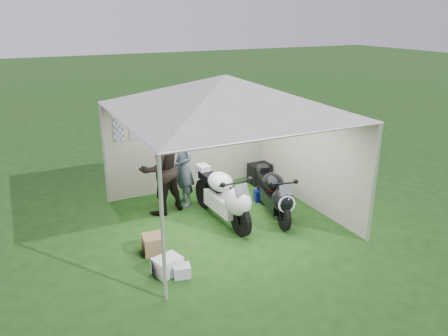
{
  "coord_description": "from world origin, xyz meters",
  "views": [
    {
      "loc": [
        -3.66,
        -7.37,
        4.08
      ],
      "look_at": [
        0.13,
        0.35,
        1.02
      ],
      "focal_mm": 35.0,
      "sensor_mm": 36.0,
      "label": 1
    }
  ],
  "objects_px": {
    "paddock_stand": "(262,195)",
    "crate_0": "(168,266)",
    "motorcycle_white": "(224,196)",
    "person_blue_jacket": "(184,167)",
    "motorcycle_black": "(275,194)",
    "person_dark_jacket": "(160,169)",
    "crate_2": "(182,271)",
    "canopy_tent": "(225,97)",
    "crate_1": "(154,244)",
    "equipment_box": "(260,173)"
  },
  "relations": [
    {
      "from": "paddock_stand",
      "to": "person_blue_jacket",
      "type": "distance_m",
      "value": 1.92
    },
    {
      "from": "person_dark_jacket",
      "to": "crate_2",
      "type": "distance_m",
      "value": 2.71
    },
    {
      "from": "paddock_stand",
      "to": "person_dark_jacket",
      "type": "height_order",
      "value": "person_dark_jacket"
    },
    {
      "from": "motorcycle_black",
      "to": "person_dark_jacket",
      "type": "bearing_deg",
      "value": 161.19
    },
    {
      "from": "equipment_box",
      "to": "motorcycle_white",
      "type": "bearing_deg",
      "value": -138.11
    },
    {
      "from": "motorcycle_white",
      "to": "person_dark_jacket",
      "type": "bearing_deg",
      "value": 130.47
    },
    {
      "from": "person_blue_jacket",
      "to": "crate_0",
      "type": "xyz_separation_m",
      "value": [
        -1.27,
        -2.48,
        -0.74
      ]
    },
    {
      "from": "crate_1",
      "to": "equipment_box",
      "type": "bearing_deg",
      "value": 31.56
    },
    {
      "from": "motorcycle_black",
      "to": "crate_1",
      "type": "height_order",
      "value": "motorcycle_black"
    },
    {
      "from": "canopy_tent",
      "to": "motorcycle_black",
      "type": "relative_size",
      "value": 2.97
    },
    {
      "from": "motorcycle_white",
      "to": "person_blue_jacket",
      "type": "height_order",
      "value": "person_blue_jacket"
    },
    {
      "from": "paddock_stand",
      "to": "crate_2",
      "type": "height_order",
      "value": "paddock_stand"
    },
    {
      "from": "person_dark_jacket",
      "to": "motorcycle_white",
      "type": "bearing_deg",
      "value": 117.43
    },
    {
      "from": "motorcycle_black",
      "to": "motorcycle_white",
      "type": "bearing_deg",
      "value": 179.92
    },
    {
      "from": "crate_0",
      "to": "crate_1",
      "type": "relative_size",
      "value": 1.16
    },
    {
      "from": "motorcycle_black",
      "to": "person_dark_jacket",
      "type": "xyz_separation_m",
      "value": [
        -2.04,
        1.3,
        0.47
      ]
    },
    {
      "from": "motorcycle_black",
      "to": "equipment_box",
      "type": "xyz_separation_m",
      "value": [
        0.73,
        1.85,
        -0.28
      ]
    },
    {
      "from": "motorcycle_white",
      "to": "canopy_tent",
      "type": "bearing_deg",
      "value": 55.37
    },
    {
      "from": "paddock_stand",
      "to": "crate_0",
      "type": "relative_size",
      "value": 0.8
    },
    {
      "from": "paddock_stand",
      "to": "crate_0",
      "type": "height_order",
      "value": "crate_0"
    },
    {
      "from": "person_blue_jacket",
      "to": "crate_1",
      "type": "bearing_deg",
      "value": -40.85
    },
    {
      "from": "equipment_box",
      "to": "crate_1",
      "type": "xyz_separation_m",
      "value": [
        -3.45,
        -2.12,
        -0.09
      ]
    },
    {
      "from": "motorcycle_black",
      "to": "crate_0",
      "type": "height_order",
      "value": "motorcycle_black"
    },
    {
      "from": "motorcycle_white",
      "to": "person_blue_jacket",
      "type": "relative_size",
      "value": 1.22
    },
    {
      "from": "canopy_tent",
      "to": "motorcycle_white",
      "type": "relative_size",
      "value": 2.62
    },
    {
      "from": "equipment_box",
      "to": "motorcycle_black",
      "type": "bearing_deg",
      "value": -111.43
    },
    {
      "from": "person_blue_jacket",
      "to": "crate_0",
      "type": "bearing_deg",
      "value": -31.73
    },
    {
      "from": "motorcycle_black",
      "to": "paddock_stand",
      "type": "relative_size",
      "value": 5.45
    },
    {
      "from": "equipment_box",
      "to": "crate_0",
      "type": "height_order",
      "value": "equipment_box"
    },
    {
      "from": "crate_2",
      "to": "person_dark_jacket",
      "type": "bearing_deg",
      "value": 78.64
    },
    {
      "from": "person_blue_jacket",
      "to": "equipment_box",
      "type": "height_order",
      "value": "person_blue_jacket"
    },
    {
      "from": "person_dark_jacket",
      "to": "crate_0",
      "type": "distance_m",
      "value": 2.56
    },
    {
      "from": "person_dark_jacket",
      "to": "crate_2",
      "type": "relative_size",
      "value": 7.23
    },
    {
      "from": "paddock_stand",
      "to": "crate_2",
      "type": "xyz_separation_m",
      "value": [
        -2.75,
        -2.06,
        -0.03
      ]
    },
    {
      "from": "crate_0",
      "to": "crate_1",
      "type": "bearing_deg",
      "value": 90.0
    },
    {
      "from": "paddock_stand",
      "to": "person_dark_jacket",
      "type": "xyz_separation_m",
      "value": [
        -2.25,
        0.44,
        0.87
      ]
    },
    {
      "from": "paddock_stand",
      "to": "canopy_tent",
      "type": "bearing_deg",
      "value": -157.98
    },
    {
      "from": "equipment_box",
      "to": "crate_1",
      "type": "height_order",
      "value": "equipment_box"
    },
    {
      "from": "motorcycle_black",
      "to": "equipment_box",
      "type": "bearing_deg",
      "value": 82.18
    },
    {
      "from": "motorcycle_black",
      "to": "person_dark_jacket",
      "type": "height_order",
      "value": "person_dark_jacket"
    },
    {
      "from": "crate_0",
      "to": "crate_2",
      "type": "bearing_deg",
      "value": -46.2
    },
    {
      "from": "motorcycle_white",
      "to": "person_blue_jacket",
      "type": "distance_m",
      "value": 1.3
    },
    {
      "from": "motorcycle_black",
      "to": "equipment_box",
      "type": "distance_m",
      "value": 2.0
    },
    {
      "from": "crate_0",
      "to": "canopy_tent",
      "type": "bearing_deg",
      "value": 38.56
    },
    {
      "from": "motorcycle_black",
      "to": "crate_1",
      "type": "bearing_deg",
      "value": -160.68
    },
    {
      "from": "motorcycle_white",
      "to": "person_blue_jacket",
      "type": "xyz_separation_m",
      "value": [
        -0.4,
        1.21,
        0.29
      ]
    },
    {
      "from": "canopy_tent",
      "to": "person_blue_jacket",
      "type": "height_order",
      "value": "canopy_tent"
    },
    {
      "from": "motorcycle_white",
      "to": "motorcycle_black",
      "type": "height_order",
      "value": "motorcycle_white"
    },
    {
      "from": "canopy_tent",
      "to": "crate_2",
      "type": "xyz_separation_m",
      "value": [
        -1.57,
        -1.58,
        -2.47
      ]
    },
    {
      "from": "person_dark_jacket",
      "to": "crate_1",
      "type": "xyz_separation_m",
      "value": [
        -0.68,
        -1.57,
        -0.83
      ]
    }
  ]
}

